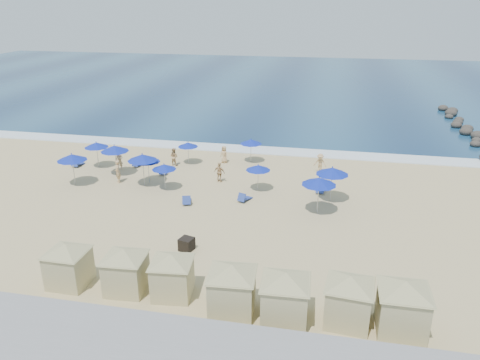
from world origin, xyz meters
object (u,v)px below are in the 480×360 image
umbrella_0 (96,145)px  beachgoer_1 (174,157)px  beachgoer_0 (119,161)px  beachgoer_3 (320,163)px  trash_bin (187,244)px  umbrella_5 (142,157)px  umbrella_2 (115,148)px  umbrella_8 (251,142)px  cabana_4 (285,290)px  beachgoer_4 (224,154)px  cabana_1 (125,265)px  cabana_0 (68,259)px  umbrella_10 (319,181)px  umbrella_1 (72,157)px  umbrella_9 (332,171)px  umbrella_6 (164,167)px  cabana_6 (404,300)px  umbrella_4 (188,145)px  cabana_5 (349,293)px  umbrella_3 (148,159)px  rock_jetty (470,133)px  cabana_3 (232,282)px  cabana_2 (172,269)px  umbrella_7 (258,168)px  beachgoer_2 (220,172)px

umbrella_0 → beachgoer_1: size_ratio=1.48×
beachgoer_0 → beachgoer_3: size_ratio=0.97×
trash_bin → umbrella_5: size_ratio=0.28×
umbrella_2 → umbrella_8: size_ratio=1.19×
umbrella_5 → beachgoer_0: (-3.50, 3.04, -1.52)m
umbrella_5 → beachgoer_1: umbrella_5 is taller
cabana_4 → beachgoer_4: size_ratio=2.85×
cabana_1 → umbrella_2: bearing=117.0°
cabana_0 → umbrella_10: bearing=43.0°
umbrella_0 → umbrella_1: size_ratio=0.89×
beachgoer_4 → cabana_0: bearing=-70.0°
cabana_1 → umbrella_9: 16.79m
umbrella_6 → cabana_6: bearing=-40.5°
umbrella_4 → umbrella_5: 6.08m
cabana_5 → umbrella_3: cabana_5 is taller
cabana_5 → cabana_6: (2.30, -0.14, 0.08)m
umbrella_3 → umbrella_9: bearing=-3.4°
umbrella_3 → rock_jetty: bearing=34.3°
cabana_6 → umbrella_6: 21.11m
cabana_0 → cabana_3: (8.74, -0.56, 0.13)m
cabana_3 → umbrella_9: size_ratio=1.65×
cabana_3 → beachgoer_0: 22.24m
cabana_0 → beachgoer_0: (-5.10, 16.83, -0.65)m
trash_bin → beachgoer_1: (-5.71, 14.31, 0.41)m
cabana_2 → cabana_5: 8.53m
cabana_0 → umbrella_9: 18.84m
rock_jetty → cabana_3: (-18.59, -34.65, 1.24)m
cabana_6 → umbrella_7: size_ratio=2.09×
cabana_0 → umbrella_9: bearing=46.3°
umbrella_1 → umbrella_8: bearing=32.9°
cabana_2 → beachgoer_1: (-6.41, 18.75, -0.67)m
cabana_6 → umbrella_4: bearing=128.9°
cabana_4 → beachgoer_2: (-7.13, 16.44, -0.79)m
cabana_4 → umbrella_2: size_ratio=1.67×
cabana_0 → cabana_4: cabana_4 is taller
umbrella_10 → beachgoer_0: umbrella_10 is taller
cabana_3 → umbrella_0: 23.78m
cabana_0 → cabana_2: cabana_0 is taller
umbrella_2 → cabana_6: bearing=-37.1°
cabana_4 → umbrella_1: (-18.29, 13.50, 0.70)m
cabana_4 → beachgoer_3: cabana_4 is taller
cabana_1 → umbrella_6: cabana_1 is taller
umbrella_2 → umbrella_5: umbrella_5 is taller
cabana_6 → umbrella_2: size_ratio=1.70×
cabana_6 → beachgoer_3: size_ratio=2.69×
rock_jetty → trash_bin: 37.08m
umbrella_2 → umbrella_9: size_ratio=0.99×
cabana_0 → beachgoer_3: cabana_0 is taller
umbrella_4 → umbrella_7: size_ratio=0.95×
umbrella_1 → umbrella_7: (14.50, 1.77, -0.44)m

